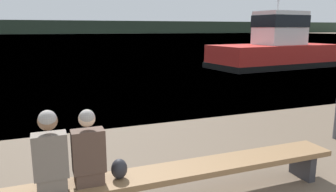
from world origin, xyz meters
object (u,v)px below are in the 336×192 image
(person_right, at_px, (88,152))
(tugboat_red, at_px, (275,50))
(bench_main, at_px, (119,185))
(shopping_bag, at_px, (119,169))
(person_left, at_px, (50,155))

(person_right, relative_size, tugboat_red, 0.11)
(bench_main, height_order, person_right, person_right)
(bench_main, relative_size, tugboat_red, 0.78)
(bench_main, distance_m, shopping_bag, 0.22)
(person_left, height_order, tugboat_red, tugboat_red)
(person_left, distance_m, shopping_bag, 0.86)
(bench_main, distance_m, person_right, 0.61)
(person_right, bearing_deg, person_left, -179.70)
(shopping_bag, bearing_deg, person_right, -179.68)
(person_right, xyz_separation_m, tugboat_red, (13.11, 12.75, 0.16))
(shopping_bag, bearing_deg, person_left, -179.69)
(person_left, xyz_separation_m, person_right, (0.43, 0.00, -0.03))
(person_right, height_order, shopping_bag, person_right)
(person_right, bearing_deg, bench_main, -0.74)
(bench_main, relative_size, person_right, 6.97)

